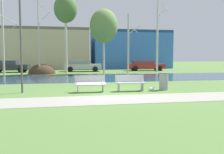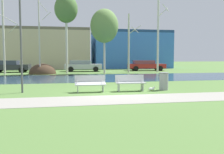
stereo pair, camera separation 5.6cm
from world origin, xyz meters
The scene contains 20 objects.
ground_plane centered at (0.00, 10.00, 0.00)m, with size 120.00×120.00×0.00m, color #517538.
paved_path_strip centered at (0.00, -1.88, 0.01)m, with size 60.00×2.33×0.01m, color gray.
river_band centered at (0.00, 9.39, 0.00)m, with size 80.00×8.13×0.01m, color #284256.
soil_mound centered at (-4.64, 15.09, 0.00)m, with size 2.82×2.67×2.20m, color #423021.
bench_left centered at (-1.08, 0.64, 0.47)m, with size 1.61×0.59×0.87m.
bench_right centered at (1.09, 0.64, 0.47)m, with size 1.61×0.59×0.87m.
trash_bin centered at (3.02, 0.68, 0.51)m, with size 0.52×0.52×0.98m.
seagull centered at (2.20, 0.36, 0.13)m, with size 0.40×0.15×0.25m.
streetlamp centered at (-4.55, 1.05, 3.86)m, with size 0.32×0.32×5.87m.
birch_far_left centered at (-8.33, 14.96, 4.27)m, with size 1.61×2.79×8.43m.
birch_left centered at (-4.79, 14.30, 4.76)m, with size 1.34×2.14×9.38m.
birch_center_left centered at (-2.08, 15.64, 6.88)m, with size 2.49×2.49×8.92m.
birch_center centered at (1.94, 14.75, 5.12)m, with size 3.02×3.02×6.94m.
birch_center_right centered at (4.93, 15.58, 3.43)m, with size 1.55×2.57×6.66m.
birch_right centered at (8.52, 15.87, 4.76)m, with size 1.39×2.36×9.29m.
parked_van_nearest_dark centered at (-8.62, 18.74, 0.74)m, with size 4.50×2.27×1.39m.
parked_sedan_second_silver centered at (-0.14, 18.75, 0.74)m, with size 4.65×2.30×1.37m.
parked_hatch_third_red centered at (8.07, 18.98, 0.72)m, with size 4.90×2.26×1.34m.
building_beige_block centered at (-6.92, 27.38, 3.01)m, with size 16.61×6.26×6.02m.
building_blue_store centered at (8.19, 27.22, 2.92)m, with size 11.97×6.75×5.84m.
Camera 1 is at (-2.50, -12.54, 1.88)m, focal length 40.68 mm.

